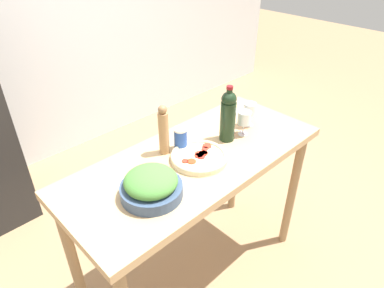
{
  "coord_description": "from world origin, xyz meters",
  "views": [
    {
      "loc": [
        -1.02,
        -1.03,
        1.97
      ],
      "look_at": [
        0.0,
        0.03,
        1.01
      ],
      "focal_mm": 32.0,
      "sensor_mm": 36.0,
      "label": 1
    }
  ],
  "objects_px": {
    "pepper_mill": "(164,131)",
    "salad_bowl": "(151,185)",
    "wine_bottle": "(228,115)",
    "salt_canister": "(181,139)",
    "wine_glass_far": "(250,110)",
    "wine_glass_near": "(244,119)",
    "homemade_pizza": "(199,157)"
  },
  "relations": [
    {
      "from": "wine_bottle",
      "to": "salad_bowl",
      "type": "xyz_separation_m",
      "value": [
        -0.59,
        -0.08,
        -0.09
      ]
    },
    {
      "from": "wine_glass_far",
      "to": "pepper_mill",
      "type": "xyz_separation_m",
      "value": [
        -0.54,
        0.13,
        0.03
      ]
    },
    {
      "from": "wine_bottle",
      "to": "pepper_mill",
      "type": "relative_size",
      "value": 1.16
    },
    {
      "from": "wine_glass_near",
      "to": "pepper_mill",
      "type": "xyz_separation_m",
      "value": [
        -0.44,
        0.17,
        0.03
      ]
    },
    {
      "from": "salad_bowl",
      "to": "homemade_pizza",
      "type": "relative_size",
      "value": 0.96
    },
    {
      "from": "wine_bottle",
      "to": "wine_glass_far",
      "type": "relative_size",
      "value": 2.21
    },
    {
      "from": "wine_bottle",
      "to": "salt_canister",
      "type": "relative_size",
      "value": 2.53
    },
    {
      "from": "salad_bowl",
      "to": "homemade_pizza",
      "type": "bearing_deg",
      "value": 7.59
    },
    {
      "from": "salad_bowl",
      "to": "wine_glass_far",
      "type": "bearing_deg",
      "value": 6.37
    },
    {
      "from": "pepper_mill",
      "to": "salad_bowl",
      "type": "distance_m",
      "value": 0.35
    },
    {
      "from": "wine_bottle",
      "to": "wine_glass_near",
      "type": "relative_size",
      "value": 2.21
    },
    {
      "from": "wine_bottle",
      "to": "wine_glass_near",
      "type": "xyz_separation_m",
      "value": [
        0.11,
        -0.03,
        -0.05
      ]
    },
    {
      "from": "pepper_mill",
      "to": "salad_bowl",
      "type": "bearing_deg",
      "value": -139.83
    },
    {
      "from": "salad_bowl",
      "to": "salt_canister",
      "type": "relative_size",
      "value": 2.21
    },
    {
      "from": "wine_glass_far",
      "to": "salt_canister",
      "type": "distance_m",
      "value": 0.47
    },
    {
      "from": "wine_glass_near",
      "to": "salad_bowl",
      "type": "bearing_deg",
      "value": -176.14
    },
    {
      "from": "wine_glass_far",
      "to": "salad_bowl",
      "type": "height_order",
      "value": "wine_glass_far"
    },
    {
      "from": "salt_canister",
      "to": "wine_glass_near",
      "type": "bearing_deg",
      "value": -21.12
    },
    {
      "from": "wine_glass_near",
      "to": "salad_bowl",
      "type": "distance_m",
      "value": 0.7
    },
    {
      "from": "homemade_pizza",
      "to": "wine_bottle",
      "type": "bearing_deg",
      "value": 7.93
    },
    {
      "from": "wine_glass_near",
      "to": "homemade_pizza",
      "type": "relative_size",
      "value": 0.5
    },
    {
      "from": "wine_bottle",
      "to": "homemade_pizza",
      "type": "relative_size",
      "value": 1.1
    },
    {
      "from": "wine_glass_near",
      "to": "salad_bowl",
      "type": "height_order",
      "value": "wine_glass_near"
    },
    {
      "from": "salt_canister",
      "to": "wine_glass_far",
      "type": "bearing_deg",
      "value": -11.67
    },
    {
      "from": "homemade_pizza",
      "to": "pepper_mill",
      "type": "bearing_deg",
      "value": 115.34
    },
    {
      "from": "wine_glass_near",
      "to": "wine_glass_far",
      "type": "xyz_separation_m",
      "value": [
        0.1,
        0.04,
        -0.0
      ]
    },
    {
      "from": "wine_bottle",
      "to": "wine_glass_near",
      "type": "bearing_deg",
      "value": -17.5
    },
    {
      "from": "wine_bottle",
      "to": "homemade_pizza",
      "type": "height_order",
      "value": "wine_bottle"
    },
    {
      "from": "wine_bottle",
      "to": "salad_bowl",
      "type": "bearing_deg",
      "value": -172.26
    },
    {
      "from": "wine_bottle",
      "to": "salt_canister",
      "type": "distance_m",
      "value": 0.28
    },
    {
      "from": "homemade_pizza",
      "to": "wine_glass_far",
      "type": "bearing_deg",
      "value": 5.45
    },
    {
      "from": "wine_glass_near",
      "to": "pepper_mill",
      "type": "relative_size",
      "value": 0.53
    }
  ]
}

